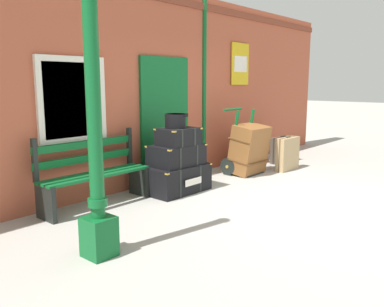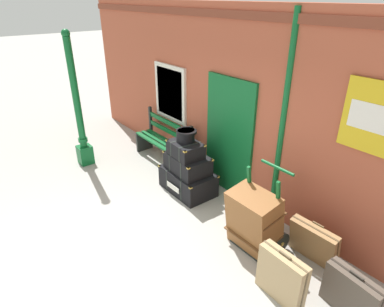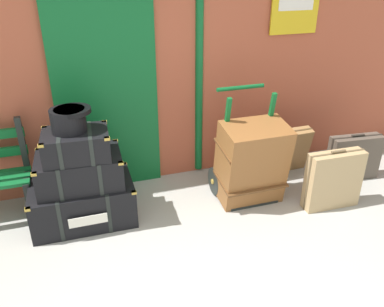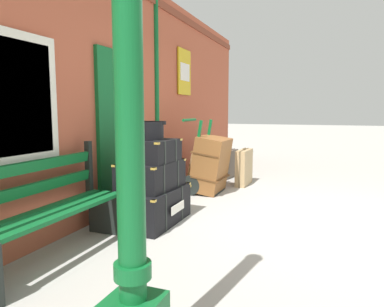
{
  "view_description": "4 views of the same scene",
  "coord_description": "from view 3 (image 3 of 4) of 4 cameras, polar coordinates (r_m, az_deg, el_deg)",
  "views": [
    {
      "loc": [
        -5.14,
        -2.4,
        1.69
      ],
      "look_at": [
        -0.51,
        1.62,
        0.61
      ],
      "focal_mm": 37.93,
      "sensor_mm": 36.0,
      "label": 1
    },
    {
      "loc": [
        3.42,
        -1.28,
        3.29
      ],
      "look_at": [
        -0.44,
        1.75,
        0.87
      ],
      "focal_mm": 30.29,
      "sensor_mm": 36.0,
      "label": 2
    },
    {
      "loc": [
        -0.65,
        -1.73,
        2.44
      ],
      "look_at": [
        0.51,
        1.83,
        0.57
      ],
      "focal_mm": 37.01,
      "sensor_mm": 36.0,
      "label": 3
    },
    {
      "loc": [
        -4.36,
        -0.13,
        1.34
      ],
      "look_at": [
        0.24,
        1.63,
        0.74
      ],
      "focal_mm": 33.27,
      "sensor_mm": 36.0,
      "label": 4
    }
  ],
  "objects": [
    {
      "name": "porters_trolley",
      "position": [
        4.5,
        7.44,
        -2.51
      ],
      "size": [
        0.71,
        0.56,
        1.21
      ],
      "color": "black",
      "rests_on": "ground"
    },
    {
      "name": "suitcase_brown",
      "position": [
        4.45,
        19.68,
        -3.61
      ],
      "size": [
        0.62,
        0.19,
        0.68
      ],
      "color": "tan",
      "rests_on": "ground"
    },
    {
      "name": "suitcase_charcoal",
      "position": [
        5.01,
        13.01,
        0.4
      ],
      "size": [
        0.67,
        0.28,
        0.6
      ],
      "color": "olive",
      "rests_on": "ground"
    },
    {
      "name": "brick_facade",
      "position": [
        4.45,
        -9.81,
        15.27
      ],
      "size": [
        10.4,
        0.35,
        3.2
      ],
      "color": "#AD5138",
      "rests_on": "ground"
    },
    {
      "name": "large_brown_trunk",
      "position": [
        4.27,
        8.55,
        -1.29
      ],
      "size": [
        0.7,
        0.56,
        0.93
      ],
      "color": "brown",
      "rests_on": "ground"
    },
    {
      "name": "steamer_trunk_top",
      "position": [
        3.83,
        -16.34,
        1.23
      ],
      "size": [
        0.63,
        0.48,
        0.27
      ],
      "color": "black",
      "rests_on": "steamer_trunk_middle"
    },
    {
      "name": "steamer_trunk_middle",
      "position": [
        4.0,
        -15.85,
        -2.28
      ],
      "size": [
        0.83,
        0.58,
        0.33
      ],
      "color": "black",
      "rests_on": "steamer_trunk_base"
    },
    {
      "name": "suitcase_cream",
      "position": [
        5.14,
        22.26,
        -0.51
      ],
      "size": [
        0.64,
        0.24,
        0.58
      ],
      "color": "#51473D",
      "rests_on": "ground"
    },
    {
      "name": "steamer_trunk_base",
      "position": [
        4.19,
        -15.4,
        -6.66
      ],
      "size": [
        1.02,
        0.69,
        0.43
      ],
      "color": "black",
      "rests_on": "ground"
    },
    {
      "name": "round_hatbox",
      "position": [
        3.76,
        -17.31,
        4.82
      ],
      "size": [
        0.37,
        0.33,
        0.22
      ],
      "color": "black",
      "rests_on": "steamer_trunk_top"
    }
  ]
}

